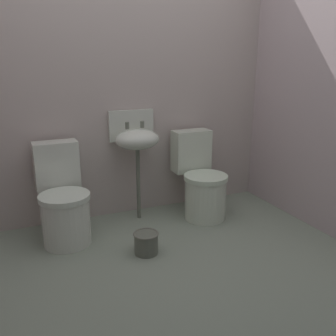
{
  "coord_description": "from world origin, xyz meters",
  "views": [
    {
      "loc": [
        -0.99,
        -1.99,
        1.44
      ],
      "look_at": [
        0.0,
        0.32,
        0.7
      ],
      "focal_mm": 39.88,
      "sensor_mm": 36.0,
      "label": 1
    }
  ],
  "objects_px": {
    "sink": "(136,138)",
    "bucket": "(146,242)",
    "toilet_left": "(63,202)",
    "toilet_right": "(201,183)"
  },
  "relations": [
    {
      "from": "sink",
      "to": "bucket",
      "type": "relative_size",
      "value": 5.01
    },
    {
      "from": "toilet_left",
      "to": "sink",
      "type": "xyz_separation_m",
      "value": [
        0.7,
        0.19,
        0.43
      ]
    },
    {
      "from": "toilet_left",
      "to": "bucket",
      "type": "bearing_deg",
      "value": 135.92
    },
    {
      "from": "toilet_right",
      "to": "bucket",
      "type": "height_order",
      "value": "toilet_right"
    },
    {
      "from": "sink",
      "to": "bucket",
      "type": "distance_m",
      "value": 0.97
    },
    {
      "from": "toilet_right",
      "to": "sink",
      "type": "bearing_deg",
      "value": -18.94
    },
    {
      "from": "sink",
      "to": "bucket",
      "type": "height_order",
      "value": "sink"
    },
    {
      "from": "toilet_right",
      "to": "bucket",
      "type": "relative_size",
      "value": 3.94
    },
    {
      "from": "toilet_right",
      "to": "sink",
      "type": "xyz_separation_m",
      "value": [
        -0.56,
        0.19,
        0.43
      ]
    },
    {
      "from": "sink",
      "to": "bucket",
      "type": "xyz_separation_m",
      "value": [
        -0.17,
        -0.68,
        -0.66
      ]
    }
  ]
}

